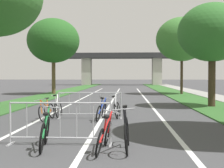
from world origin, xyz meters
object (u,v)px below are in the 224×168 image
object	(u,v)px
bicycle_blue_3	(102,111)
bicycle_silver_6	(117,109)
tree_left_oak_mid	(53,41)
bicycle_white_4	(58,108)
bicycle_orange_5	(47,111)
crowd_barrier_second	(90,105)
crowd_barrier_nearest	(60,124)
bicycle_green_1	(45,133)
bicycle_red_2	(104,136)
tree_right_pine_near	(212,33)
bicycle_black_0	(127,133)
tree_right_oak_near	(182,39)

from	to	relation	value
bicycle_blue_3	bicycle_silver_6	size ratio (longest dim) A/B	0.97
tree_left_oak_mid	bicycle_white_4	distance (m)	16.58
bicycle_orange_5	bicycle_silver_6	size ratio (longest dim) A/B	0.97
bicycle_white_4	bicycle_silver_6	size ratio (longest dim) A/B	1.03
tree_left_oak_mid	crowd_barrier_second	bearing A→B (deg)	-71.51
crowd_barrier_nearest	bicycle_green_1	distance (m)	0.49
crowd_barrier_nearest	bicycle_silver_6	bearing A→B (deg)	76.43
bicycle_red_2	bicycle_silver_6	distance (m)	5.64
tree_right_pine_near	bicycle_black_0	world-z (taller)	tree_right_pine_near
crowd_barrier_second	bicycle_orange_5	world-z (taller)	crowd_barrier_second
bicycle_green_1	bicycle_blue_3	xyz separation A→B (m)	(0.93, 4.63, -0.02)
bicycle_green_1	bicycle_blue_3	distance (m)	4.72
crowd_barrier_nearest	bicycle_white_4	bearing A→B (deg)	103.27
tree_right_pine_near	bicycle_white_4	distance (m)	9.33
tree_right_oak_near	bicycle_blue_3	bearing A→B (deg)	-109.84
crowd_barrier_nearest	tree_left_oak_mid	bearing A→B (deg)	104.08
bicycle_blue_3	bicycle_white_4	world-z (taller)	bicycle_white_4
tree_right_pine_near	bicycle_silver_6	distance (m)	7.56
crowd_barrier_nearest	bicycle_black_0	distance (m)	1.68
tree_left_oak_mid	crowd_barrier_second	size ratio (longest dim) A/B	2.77
bicycle_green_1	bicycle_black_0	bearing A→B (deg)	-10.52
bicycle_green_1	bicycle_silver_6	distance (m)	5.67
bicycle_red_2	bicycle_silver_6	xyz separation A→B (m)	(0.11, 5.64, 0.00)
bicycle_red_2	bicycle_orange_5	distance (m)	5.33
crowd_barrier_nearest	bicycle_white_4	size ratio (longest dim) A/B	1.49
bicycle_white_4	bicycle_orange_5	world-z (taller)	bicycle_white_4
tree_right_pine_near	bicycle_silver_6	size ratio (longest dim) A/B	3.43
bicycle_red_2	bicycle_blue_3	size ratio (longest dim) A/B	1.07
bicycle_black_0	bicycle_blue_3	world-z (taller)	bicycle_black_0
bicycle_black_0	bicycle_silver_6	size ratio (longest dim) A/B	1.03
bicycle_black_0	tree_right_oak_near	bearing A→B (deg)	-101.52
bicycle_red_2	bicycle_orange_5	xyz separation A→B (m)	(-2.55, 4.68, -0.00)
bicycle_white_4	crowd_barrier_second	bearing A→B (deg)	-24.54
tree_left_oak_mid	crowd_barrier_nearest	size ratio (longest dim) A/B	2.78
tree_right_oak_near	bicycle_green_1	bearing A→B (deg)	-108.06
bicycle_red_2	bicycle_white_4	xyz separation A→B (m)	(-2.34, 5.70, 0.01)
bicycle_blue_3	tree_left_oak_mid	bearing A→B (deg)	117.41
crowd_barrier_second	bicycle_red_2	xyz separation A→B (m)	(0.96, -5.20, -0.17)
crowd_barrier_second	bicycle_red_2	size ratio (longest dim) A/B	1.49
crowd_barrier_nearest	bicycle_red_2	bearing A→B (deg)	-25.89
tree_right_oak_near	bicycle_blue_3	distance (m)	18.32
bicycle_black_0	bicycle_red_2	size ratio (longest dim) A/B	0.99
bicycle_green_1	bicycle_white_4	bearing A→B (deg)	90.72
bicycle_white_4	bicycle_orange_5	size ratio (longest dim) A/B	1.07
tree_left_oak_mid	bicycle_white_4	bearing A→B (deg)	-75.65
bicycle_orange_5	bicycle_white_4	bearing A→B (deg)	-95.59
bicycle_white_4	crowd_barrier_nearest	bearing A→B (deg)	-81.43
bicycle_white_4	bicycle_red_2	bearing A→B (deg)	-72.38
tree_right_oak_near	crowd_barrier_nearest	distance (m)	22.42
tree_right_oak_near	crowd_barrier_nearest	size ratio (longest dim) A/B	2.81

